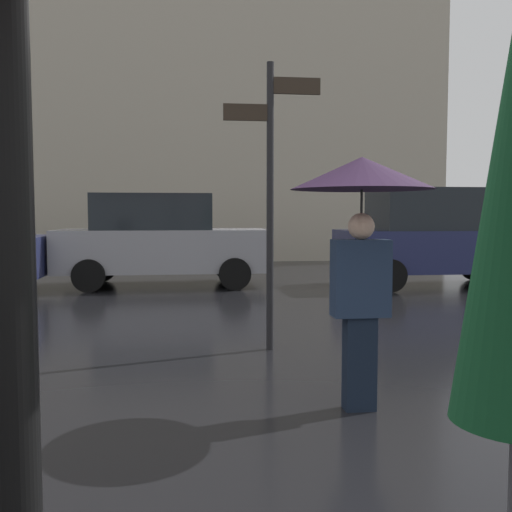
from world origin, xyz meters
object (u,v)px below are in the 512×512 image
at_px(pedestrian_with_umbrella, 362,202).
at_px(parked_car_distant, 434,238).
at_px(parked_car_left, 161,240).
at_px(street_signpost, 271,178).

xyz_separation_m(pedestrian_with_umbrella, parked_car_distant, (3.94, 7.43, -0.59)).
relative_size(parked_car_left, street_signpost, 1.39).
distance_m(parked_car_left, parked_car_distant, 5.84).
bearing_deg(parked_car_left, street_signpost, -63.95).
xyz_separation_m(parked_car_left, parked_car_distant, (5.80, -0.75, 0.04)).
bearing_deg(parked_car_distant, parked_car_left, -16.82).
bearing_deg(pedestrian_with_umbrella, street_signpost, 55.31).
distance_m(parked_car_left, street_signpost, 6.34).
height_order(pedestrian_with_umbrella, parked_car_left, pedestrian_with_umbrella).
relative_size(parked_car_left, parked_car_distant, 1.07).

